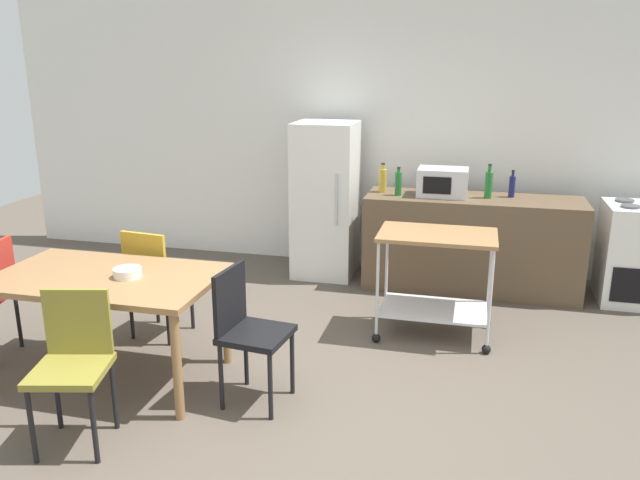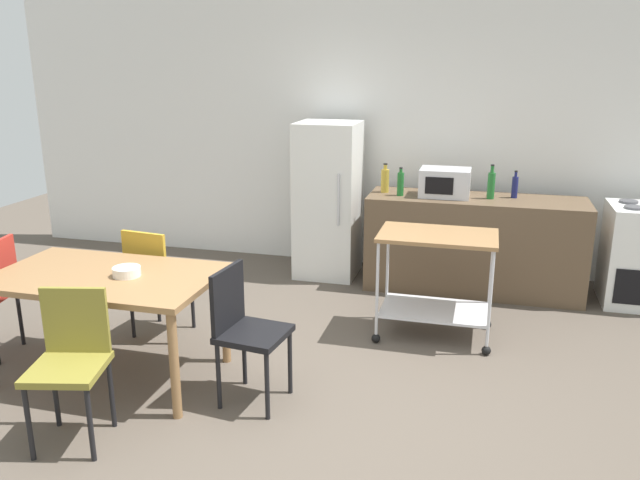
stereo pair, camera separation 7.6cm
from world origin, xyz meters
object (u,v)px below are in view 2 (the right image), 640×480
Objects in this scene: stove_oven at (640,255)px; bottle_soda at (385,180)px; bottle_sesame_oil at (400,183)px; bottle_sparkling_water at (515,187)px; dining_table at (106,285)px; microwave at (445,183)px; refrigerator at (328,200)px; bottle_soy_sauce at (491,185)px; chair_black at (245,325)px; fruit_bowl at (127,272)px; chair_mustard at (155,274)px; kitchen_cart at (436,268)px; chair_olive at (71,356)px.

bottle_soda is at bearing 179.62° from stove_oven.
bottle_sesame_oil reaches higher than bottle_sparkling_water.
microwave reaches higher than dining_table.
dining_table is 5.35× the size of bottle_soda.
bottle_sesame_oil is (0.75, -0.18, 0.24)m from refrigerator.
bottle_sparkling_water is (0.21, 0.10, -0.02)m from bottle_soy_sauce.
chair_black is at bearing -138.38° from stove_oven.
fruit_bowl is at bearing 92.15° from chair_black.
chair_mustard is at bearing -145.44° from bottle_soy_sauce.
bottle_sesame_oil is at bearing -177.35° from stove_oven.
chair_black is 1.00× the size of chair_mustard.
refrigerator is at bearing 69.71° from dining_table.
microwave is at bearing 10.67° from bottle_sesame_oil.
bottle_soy_sauce is (0.99, -0.04, 0.01)m from bottle_soda.
bottle_sparkling_water reaches higher than chair_black.
bottle_sesame_oil reaches higher than chair_mustard.
dining_table is 1.69× the size of chair_mustard.
bottle_soda is 0.57m from microwave.
refrigerator is 1.80m from bottle_sparkling_water.
bottle_soda is at bearing 176.11° from microwave.
stove_oven is 3.28× the size of bottle_soda.
bottle_soy_sauce is (1.57, -0.10, 0.26)m from refrigerator.
refrigerator reaches higher than microwave.
bottle_soda is at bearing 177.73° from bottle_soy_sauce.
bottle_sparkling_water is (1.68, 2.56, 0.49)m from chair_black.
bottle_soda is at bearing -177.29° from bottle_sparkling_water.
stove_oven is at bearing 1.02° from bottle_soy_sauce.
kitchen_cart is 1.98× the size of microwave.
chair_black is 1.00× the size of chair_olive.
microwave reaches higher than bottle_sparkling_water.
chair_olive reaches higher than dining_table.
chair_mustard is 0.57× the size of refrigerator.
bottle_soy_sauce is at bearing 71.99° from kitchen_cart.
bottle_sesame_oil is (0.17, -0.12, -0.00)m from bottle_soda.
bottle_soda is (1.28, 3.16, 0.50)m from chair_olive.
stove_oven is 3.44× the size of bottle_sesame_oil.
bottle_soy_sauce is (2.27, 3.12, 0.51)m from chair_olive.
chair_mustard is 4.83× the size of fruit_bowl.
chair_black is 0.97× the size of stove_oven.
chair_mustard is (-0.01, 0.67, -0.15)m from dining_table.
bottle_soy_sauce reaches higher than bottle_sparkling_water.
chair_black is at bearing -105.10° from bottle_sesame_oil.
fruit_bowl is at bearing -135.53° from bottle_sparkling_water.
stove_oven is 2.00× the size of microwave.
bottle_sesame_oil reaches higher than dining_table.
microwave is (-1.75, -0.02, 0.58)m from stove_oven.
kitchen_cart is 1.25m from bottle_sesame_oil.
refrigerator is at bearing 8.99° from chair_black.
chair_black and chair_olive have the same top height.
fruit_bowl is at bearing -122.92° from bottle_sesame_oil.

